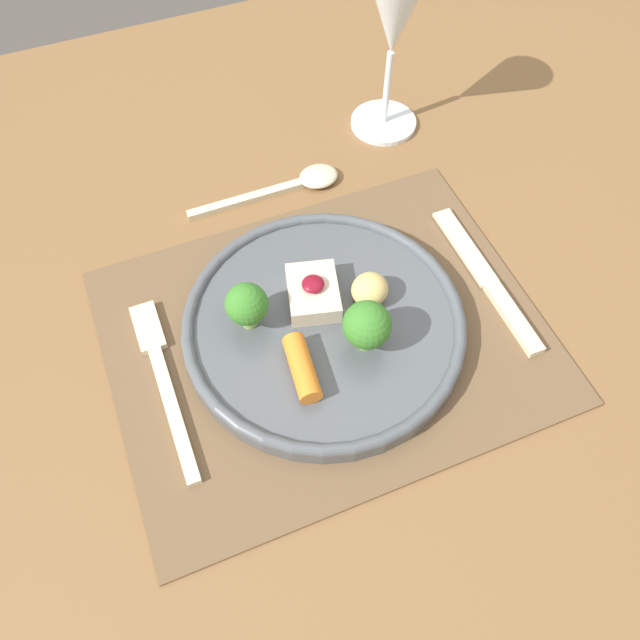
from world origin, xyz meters
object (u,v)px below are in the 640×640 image
wine_glass_near (394,19)px  knife (492,287)px  dinner_plate (320,324)px  fork (162,374)px  spoon (297,183)px

wine_glass_near → knife: bearing=-91.4°
knife → wine_glass_near: wine_glass_near is taller
dinner_plate → knife: dinner_plate is taller
fork → knife: bearing=-7.7°
fork → wine_glass_near: (0.33, 0.24, 0.13)m
fork → wine_glass_near: bearing=32.6°
knife → spoon: spoon is taller
dinner_plate → wine_glass_near: wine_glass_near is taller
dinner_plate → knife: bearing=-5.7°
dinner_plate → wine_glass_near: size_ratio=1.36×
fork → knife: (0.33, -0.03, -0.00)m
spoon → wine_glass_near: 0.20m
fork → wine_glass_near: size_ratio=0.97×
dinner_plate → spoon: (0.05, 0.19, -0.01)m
dinner_plate → spoon: size_ratio=1.52×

